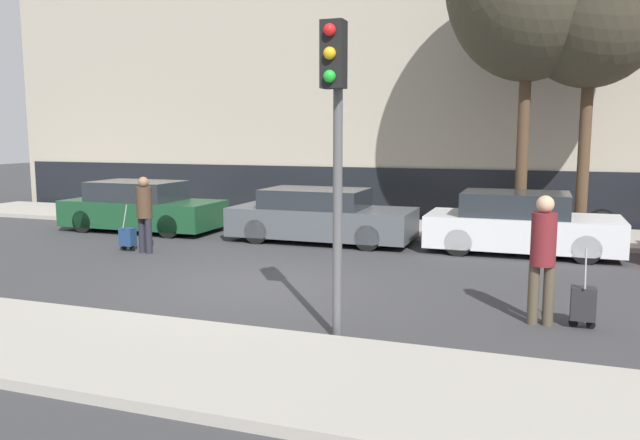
% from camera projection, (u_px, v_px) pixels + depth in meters
% --- Properties ---
extents(ground_plane, '(80.00, 80.00, 0.00)m').
position_uv_depth(ground_plane, '(259.00, 285.00, 10.96)').
color(ground_plane, '#38383A').
extents(sidewalk_near, '(28.00, 2.50, 0.12)m').
position_uv_depth(sidewalk_near, '(125.00, 352.00, 7.45)').
color(sidewalk_near, '#A39E93').
rests_on(sidewalk_near, ground_plane).
extents(sidewalk_far, '(28.00, 3.00, 0.12)m').
position_uv_depth(sidewalk_far, '(365.00, 227.00, 17.49)').
color(sidewalk_far, '#A39E93').
rests_on(sidewalk_far, ground_plane).
extents(building_facade, '(28.00, 2.11, 10.93)m').
position_uv_depth(building_facade, '(394.00, 45.00, 19.76)').
color(building_facade, '#A89E8C').
rests_on(building_facade, ground_plane).
extents(parked_car_0, '(4.32, 1.81, 1.36)m').
position_uv_depth(parked_car_0, '(142.00, 208.00, 17.07)').
color(parked_car_0, '#194728').
rests_on(parked_car_0, ground_plane).
extents(parked_car_1, '(4.48, 1.83, 1.30)m').
position_uv_depth(parked_car_1, '(321.00, 216.00, 15.36)').
color(parked_car_1, '#4C5156').
rests_on(parked_car_1, ground_plane).
extents(parked_car_2, '(4.15, 1.87, 1.36)m').
position_uv_depth(parked_car_2, '(520.00, 224.00, 13.90)').
color(parked_car_2, silver).
rests_on(parked_car_2, ground_plane).
extents(pedestrian_left, '(0.35, 0.34, 1.71)m').
position_uv_depth(pedestrian_left, '(144.00, 210.00, 13.81)').
color(pedestrian_left, '#23232D').
rests_on(pedestrian_left, ground_plane).
extents(trolley_left, '(0.34, 0.29, 1.06)m').
position_uv_depth(trolley_left, '(128.00, 237.00, 14.16)').
color(trolley_left, navy).
rests_on(trolley_left, ground_plane).
extents(pedestrian_right, '(0.35, 0.34, 1.81)m').
position_uv_depth(pedestrian_right, '(543.00, 251.00, 8.57)').
color(pedestrian_right, '#4C4233').
rests_on(pedestrian_right, ground_plane).
extents(trolley_right, '(0.34, 0.29, 1.11)m').
position_uv_depth(trolley_right, '(583.00, 304.00, 8.51)').
color(trolley_right, '#262628').
rests_on(trolley_right, ground_plane).
extents(traffic_light, '(0.28, 0.47, 3.99)m').
position_uv_depth(traffic_light, '(335.00, 118.00, 7.65)').
color(traffic_light, '#515154').
rests_on(traffic_light, ground_plane).
extents(parked_bicycle, '(1.77, 0.06, 0.96)m').
position_uv_depth(parked_bicycle, '(579.00, 221.00, 15.42)').
color(parked_bicycle, black).
rests_on(parked_bicycle, sidewalk_far).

